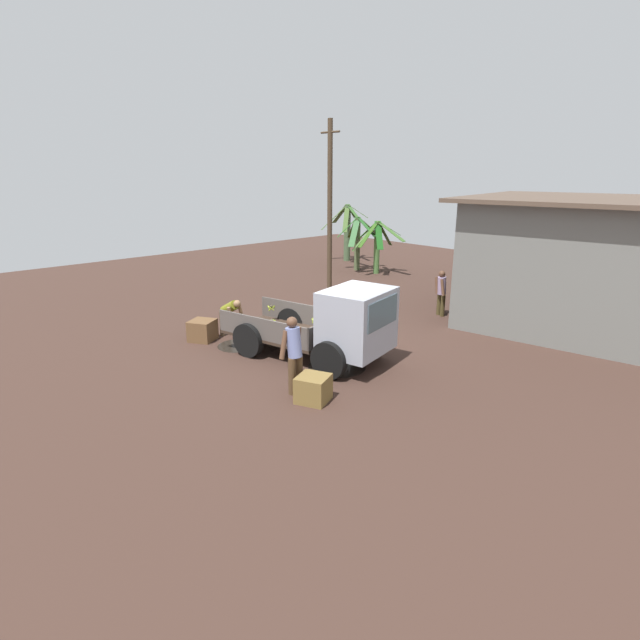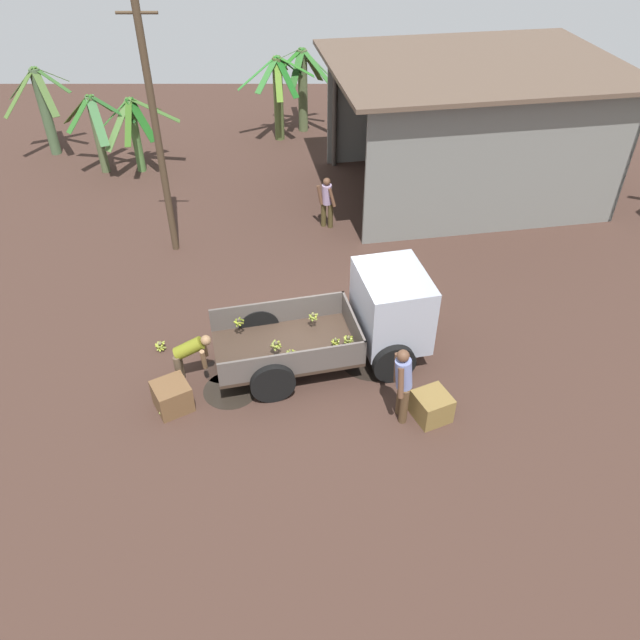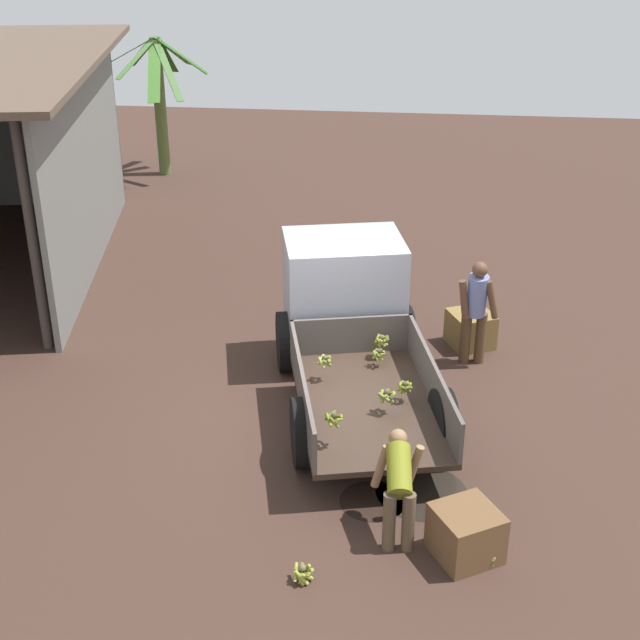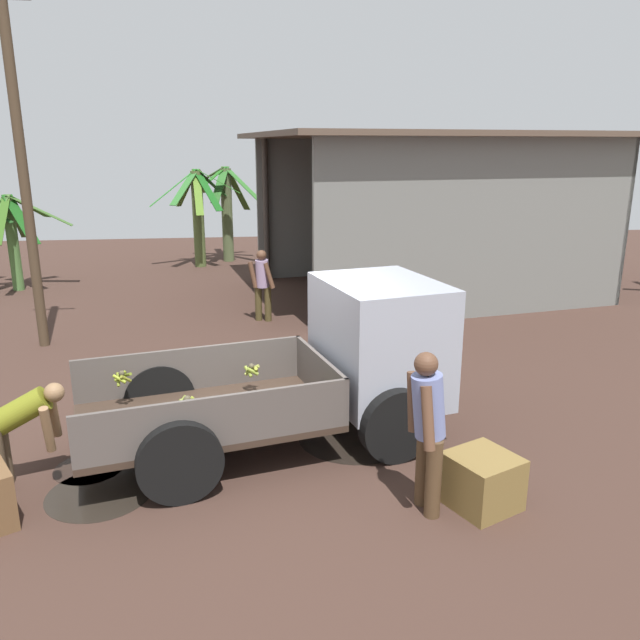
{
  "view_description": "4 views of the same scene",
  "coord_description": "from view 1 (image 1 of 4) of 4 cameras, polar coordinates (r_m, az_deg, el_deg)",
  "views": [
    {
      "loc": [
        9.22,
        -8.48,
        4.67
      ],
      "look_at": [
        0.48,
        -0.53,
        1.1
      ],
      "focal_mm": 28.0,
      "sensor_mm": 36.0,
      "label": 1
    },
    {
      "loc": [
        -0.1,
        -10.51,
        9.0
      ],
      "look_at": [
        -0.1,
        -0.51,
        1.1
      ],
      "focal_mm": 35.0,
      "sensor_mm": 36.0,
      "label": 2
    },
    {
      "loc": [
        -10.79,
        -1.16,
        6.67
      ],
      "look_at": [
        0.35,
        0.08,
        1.15
      ],
      "focal_mm": 50.0,
      "sensor_mm": 36.0,
      "label": 3
    },
    {
      "loc": [
        -0.33,
        -7.6,
        3.6
      ],
      "look_at": [
        0.62,
        -0.18,
        1.5
      ],
      "focal_mm": 35.0,
      "sensor_mm": 36.0,
      "label": 4
    }
  ],
  "objects": [
    {
      "name": "wooden_crate_0",
      "position": [
        14.55,
        -13.28,
        -1.16
      ],
      "size": [
        0.9,
        0.9,
        0.59
      ],
      "primitive_type": "cube",
      "rotation": [
        0.0,
        0.0,
        0.53
      ],
      "color": "brown",
      "rests_on": "ground"
    },
    {
      "name": "warehouse_shed",
      "position": [
        16.85,
        32.3,
        7.68
      ],
      "size": [
        9.18,
        7.55,
        3.89
      ],
      "rotation": [
        0.0,
        0.0,
        0.17
      ],
      "color": "slate",
      "rests_on": "ground"
    },
    {
      "name": "mud_patch_1",
      "position": [
        13.99,
        -9.36,
        -2.91
      ],
      "size": [
        1.12,
        1.12,
        0.01
      ],
      "primitive_type": "cylinder",
      "color": "black",
      "rests_on": "ground"
    },
    {
      "name": "banana_palm_2",
      "position": [
        23.08,
        19.59,
        8.15
      ],
      "size": [
        2.69,
        2.06,
        2.93
      ],
      "color": "#4E5D2F",
      "rests_on": "ground"
    },
    {
      "name": "banana_palm_3",
      "position": [
        23.44,
        22.4,
        8.01
      ],
      "size": [
        2.27,
        2.6,
        2.97
      ],
      "color": "#525E3A",
      "rests_on": "ground"
    },
    {
      "name": "person_foreground_visitor",
      "position": [
        10.7,
        -3.0,
        -3.59
      ],
      "size": [
        0.42,
        0.65,
        1.7
      ],
      "rotation": [
        0.0,
        0.0,
        3.29
      ],
      "color": "#4D3722",
      "rests_on": "ground"
    },
    {
      "name": "cargo_truck",
      "position": [
        12.23,
        2.27,
        -0.55
      ],
      "size": [
        4.68,
        2.77,
        1.97
      ],
      "rotation": [
        0.0,
        0.0,
        0.23
      ],
      "color": "#37281F",
      "rests_on": "ground"
    },
    {
      "name": "utility_pole",
      "position": [
        18.29,
        1.12,
        12.31
      ],
      "size": [
        0.91,
        0.18,
        6.35
      ],
      "color": "#443424",
      "rests_on": "ground"
    },
    {
      "name": "ground",
      "position": [
        13.37,
        0.31,
        -3.63
      ],
      "size": [
        36.0,
        36.0,
        0.0
      ],
      "primitive_type": "plane",
      "color": "#3C2821"
    },
    {
      "name": "banana_palm_4",
      "position": [
        23.4,
        6.53,
        8.58
      ],
      "size": [
        2.49,
        2.3,
        2.43
      ],
      "color": "#4C763A",
      "rests_on": "ground"
    },
    {
      "name": "banana_palm_0",
      "position": [
        24.17,
        4.28,
        8.93
      ],
      "size": [
        2.65,
        2.2,
        2.54
      ],
      "color": "#4F5E39",
      "rests_on": "ground"
    },
    {
      "name": "mud_patch_0",
      "position": [
        14.48,
        -7.93,
        -2.16
      ],
      "size": [
        0.8,
        0.8,
        0.01
      ],
      "primitive_type": "cylinder",
      "color": "black",
      "rests_on": "ground"
    },
    {
      "name": "person_bystander_near_shed",
      "position": [
        16.9,
        13.7,
        3.24
      ],
      "size": [
        0.58,
        0.44,
        1.52
      ],
      "rotation": [
        0.0,
        0.0,
        4.33
      ],
      "color": "#463B1E",
      "rests_on": "ground"
    },
    {
      "name": "banana_bunch_on_ground_0",
      "position": [
        15.94,
        -8.94,
        0.0
      ],
      "size": [
        0.25,
        0.23,
        0.22
      ],
      "color": "brown",
      "rests_on": "ground"
    },
    {
      "name": "person_worker_loading",
      "position": [
        14.58,
        -10.31,
        0.78
      ],
      "size": [
        0.8,
        0.6,
        1.16
      ],
      "rotation": [
        0.0,
        0.0,
        0.09
      ],
      "color": "brown",
      "rests_on": "ground"
    },
    {
      "name": "wooden_crate_1",
      "position": [
        10.53,
        -0.78,
        -7.84
      ],
      "size": [
        0.84,
        0.84,
        0.56
      ],
      "primitive_type": "cube",
      "rotation": [
        0.0,
        0.0,
        0.43
      ],
      "color": "brown",
      "rests_on": "ground"
    },
    {
      "name": "mud_patch_2",
      "position": [
        12.38,
        1.95,
        -5.35
      ],
      "size": [
        1.43,
        1.43,
        0.01
      ],
      "primitive_type": "cylinder",
      "color": "black",
      "rests_on": "ground"
    },
    {
      "name": "banana_bunch_on_ground_1",
      "position": [
        14.59,
        -14.28,
        -1.94
      ],
      "size": [
        0.24,
        0.24,
        0.2
      ],
      "color": "brown",
      "rests_on": "ground"
    },
    {
      "name": "banana_palm_1",
      "position": [
        26.68,
        3.11,
        10.08
      ],
      "size": [
        2.14,
        2.17,
        2.95
      ],
      "color": "#49613F",
      "rests_on": "ground"
    }
  ]
}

